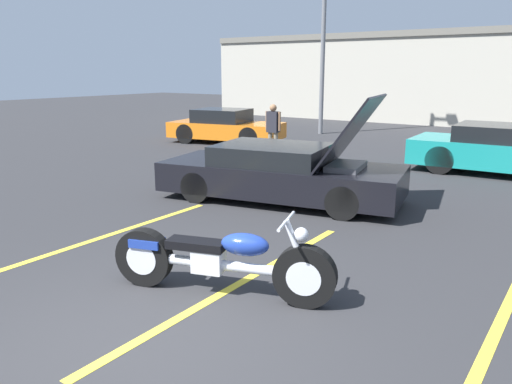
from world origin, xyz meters
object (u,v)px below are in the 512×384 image
(light_pole, at_px, (325,25))
(parked_car_left_row, at_px, (225,127))
(parked_car_mid_row, at_px, (505,150))
(spectator_far_lot, at_px, (273,127))
(motorcycle, at_px, (220,261))
(show_car_hood_open, at_px, (282,173))

(light_pole, distance_m, parked_car_left_row, 5.95)
(parked_car_mid_row, height_order, spectator_far_lot, spectator_far_lot)
(motorcycle, bearing_deg, spectator_far_lot, 101.37)
(show_car_hood_open, bearing_deg, motorcycle, -78.27)
(parked_car_mid_row, distance_m, parked_car_left_row, 9.28)
(light_pole, height_order, spectator_far_lot, light_pole)
(light_pole, distance_m, parked_car_mid_row, 9.68)
(show_car_hood_open, bearing_deg, spectator_far_lot, 113.91)
(light_pole, height_order, motorcycle, light_pole)
(show_car_hood_open, bearing_deg, parked_car_left_row, 124.90)
(light_pole, height_order, parked_car_left_row, light_pole)
(light_pole, xyz_separation_m, parked_car_mid_row, (7.60, -4.71, -3.70))
(parked_car_mid_row, xyz_separation_m, parked_car_left_row, (-9.27, 0.39, -0.03))
(show_car_hood_open, xyz_separation_m, parked_car_mid_row, (3.21, 5.46, 0.04))
(parked_car_mid_row, bearing_deg, motorcycle, -101.00)
(parked_car_left_row, distance_m, spectator_far_lot, 3.69)
(motorcycle, bearing_deg, parked_car_mid_row, 63.33)
(parked_car_mid_row, bearing_deg, light_pole, 145.96)
(parked_car_mid_row, xyz_separation_m, spectator_far_lot, (-6.06, -1.40, 0.34))
(motorcycle, bearing_deg, light_pole, 95.30)
(motorcycle, distance_m, show_car_hood_open, 4.47)
(parked_car_left_row, bearing_deg, light_pole, 57.28)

